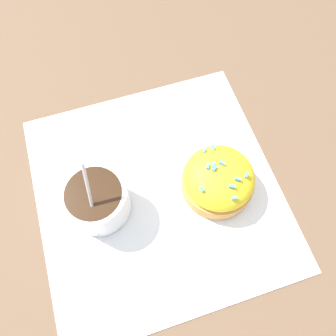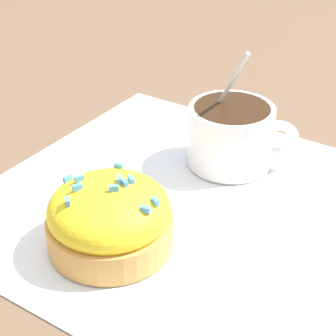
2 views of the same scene
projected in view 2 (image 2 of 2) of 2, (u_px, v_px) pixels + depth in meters
The scene contains 4 objects.
ground_plane at pixel (185, 204), 0.49m from camera, with size 3.00×3.00×0.00m, color brown.
paper_napkin at pixel (185, 203), 0.48m from camera, with size 0.37×0.37×0.00m.
coffee_cup at pixel (232, 133), 0.52m from camera, with size 0.08×0.10×0.11m.
frosted_pastry at pixel (110, 217), 0.42m from camera, with size 0.10×0.10×0.06m.
Camera 2 is at (0.31, 0.24, 0.28)m, focal length 60.00 mm.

